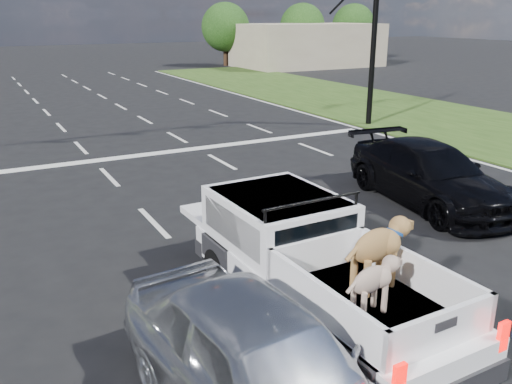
{
  "coord_description": "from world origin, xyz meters",
  "views": [
    {
      "loc": [
        -5.02,
        -6.89,
        4.39
      ],
      "look_at": [
        -0.25,
        2.0,
        1.06
      ],
      "focal_mm": 38.0,
      "sensor_mm": 36.0,
      "label": 1
    }
  ],
  "objects_px": {
    "traffic_signal": "(325,4)",
    "silver_sedan": "(263,370)",
    "pickup_truck": "(312,263)",
    "black_coupe": "(429,174)"
  },
  "relations": [
    {
      "from": "silver_sedan",
      "to": "black_coupe",
      "type": "height_order",
      "value": "silver_sedan"
    },
    {
      "from": "pickup_truck",
      "to": "silver_sedan",
      "type": "xyz_separation_m",
      "value": [
        -1.8,
        -1.74,
        -0.11
      ]
    },
    {
      "from": "pickup_truck",
      "to": "silver_sedan",
      "type": "bearing_deg",
      "value": -137.16
    },
    {
      "from": "traffic_signal",
      "to": "pickup_truck",
      "type": "relative_size",
      "value": 1.81
    },
    {
      "from": "traffic_signal",
      "to": "silver_sedan",
      "type": "xyz_separation_m",
      "value": [
        -9.83,
        -13.1,
        -3.97
      ]
    },
    {
      "from": "traffic_signal",
      "to": "black_coupe",
      "type": "bearing_deg",
      "value": -107.58
    },
    {
      "from": "pickup_truck",
      "to": "black_coupe",
      "type": "height_order",
      "value": "pickup_truck"
    },
    {
      "from": "traffic_signal",
      "to": "silver_sedan",
      "type": "height_order",
      "value": "traffic_signal"
    },
    {
      "from": "traffic_signal",
      "to": "pickup_truck",
      "type": "bearing_deg",
      "value": -125.29
    },
    {
      "from": "traffic_signal",
      "to": "silver_sedan",
      "type": "distance_m",
      "value": 16.85
    }
  ]
}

